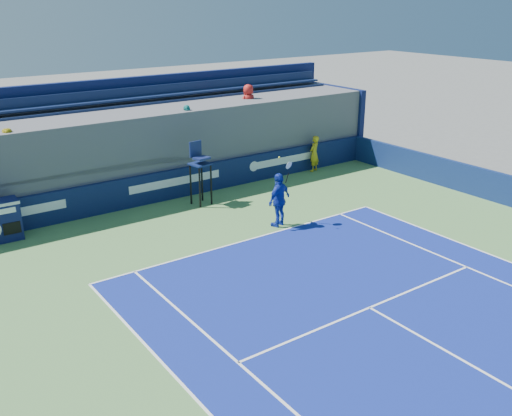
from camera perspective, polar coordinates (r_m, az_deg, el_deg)
ball_person at (r=26.53m, az=5.84°, el=5.44°), size 0.71×0.60×1.67m
back_hoarding at (r=23.03m, az=-8.11°, el=2.41°), size 20.40×0.21×1.20m
umpire_chair at (r=21.96m, az=-5.64°, el=4.16°), size 0.80×0.80×2.48m
tennis_player at (r=19.86m, az=2.34°, el=0.83°), size 1.22×0.79×2.57m
stadium_seating at (r=24.47m, az=-10.53°, el=6.33°), size 21.00×4.05×4.40m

